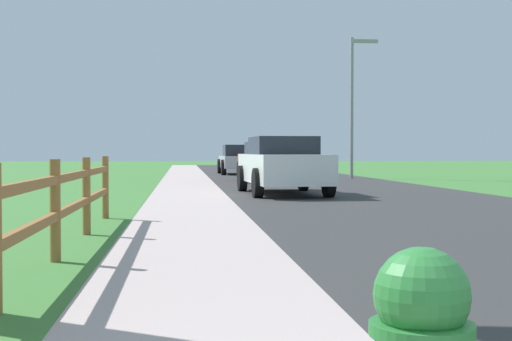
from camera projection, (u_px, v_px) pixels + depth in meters
name	position (u px, v px, depth m)	size (l,w,h in m)	color
ground_plane	(215.00, 183.00, 25.61)	(120.00, 120.00, 0.00)	#3F7936
road_asphalt	(302.00, 181.00, 27.95)	(7.00, 66.00, 0.01)	#333333
curb_concrete	(134.00, 181.00, 27.29)	(6.00, 66.00, 0.01)	#BAA6A2
grass_verge	(94.00, 182.00, 27.13)	(5.00, 66.00, 0.00)	#3F7936
rail_fence	(30.00, 212.00, 6.15)	(0.11, 12.15, 1.07)	olive
parked_suv_white	(282.00, 165.00, 19.25)	(2.18, 4.99, 1.54)	white
parked_car_red	(270.00, 161.00, 27.40)	(2.31, 4.74, 1.52)	maroon
parked_car_silver	(240.00, 160.00, 36.14)	(2.10, 4.29, 1.48)	#B7BABF
street_lamp	(354.00, 94.00, 30.26)	(1.17, 0.20, 5.97)	gray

